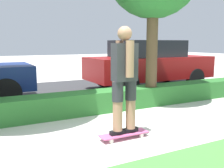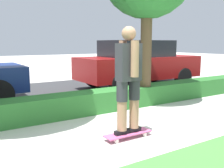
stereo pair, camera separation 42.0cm
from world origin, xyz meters
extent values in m
plane|color=beige|center=(0.00, 0.00, 0.00)|extent=(60.00, 60.00, 0.00)
cube|color=#38383A|center=(0.00, 4.20, 0.00)|extent=(13.07, 5.00, 0.01)
cube|color=#2D702D|center=(0.00, 1.60, 0.24)|extent=(13.07, 0.60, 0.48)
cube|color=#DB5B93|center=(-0.32, -0.19, 0.08)|extent=(0.84, 0.24, 0.02)
cylinder|color=silver|center=(-0.03, -0.28, 0.03)|extent=(0.07, 0.04, 0.07)
cylinder|color=silver|center=(-0.03, -0.10, 0.03)|extent=(0.07, 0.04, 0.07)
cylinder|color=silver|center=(-0.60, -0.28, 0.03)|extent=(0.07, 0.04, 0.07)
cylinder|color=silver|center=(-0.60, -0.10, 0.03)|extent=(0.07, 0.04, 0.07)
cube|color=black|center=(-0.44, -0.19, 0.12)|extent=(0.26, 0.09, 0.07)
cylinder|color=#A37556|center=(-0.44, -0.19, 0.56)|extent=(0.16, 0.16, 0.81)
cylinder|color=#2D2D33|center=(-0.44, -0.19, 0.81)|extent=(0.18, 0.18, 0.32)
cube|color=black|center=(-0.19, -0.19, 0.12)|extent=(0.26, 0.09, 0.07)
cylinder|color=#A37556|center=(-0.19, -0.19, 0.56)|extent=(0.16, 0.16, 0.81)
cylinder|color=#2D2D33|center=(-0.19, -0.19, 0.81)|extent=(0.18, 0.18, 0.32)
cube|color=#333338|center=(-0.32, -0.19, 1.27)|extent=(0.39, 0.21, 0.60)
cylinder|color=#A37556|center=(-0.32, -0.35, 1.33)|extent=(0.13, 0.13, 0.56)
cylinder|color=#A37556|center=(-0.32, -0.03, 1.33)|extent=(0.13, 0.13, 0.56)
sphere|color=#A37556|center=(-0.32, -0.19, 1.72)|extent=(0.23, 0.23, 0.23)
cylinder|color=brown|center=(1.47, 1.52, 1.34)|extent=(0.28, 0.28, 2.67)
cube|color=maroon|center=(3.04, 3.75, 0.72)|extent=(4.45, 1.79, 0.75)
cube|color=black|center=(2.90, 3.75, 1.38)|extent=(2.32, 1.56, 0.57)
cylinder|color=black|center=(4.42, 2.94, 0.34)|extent=(0.69, 0.21, 0.69)
cylinder|color=black|center=(4.42, 4.56, 0.34)|extent=(0.69, 0.21, 0.69)
cylinder|color=black|center=(1.66, 2.94, 0.34)|extent=(0.69, 0.21, 0.69)
cylinder|color=black|center=(1.66, 4.56, 0.34)|extent=(0.69, 0.21, 0.69)
camera|label=1|loc=(-2.43, -3.79, 1.58)|focal=42.00mm
camera|label=2|loc=(-2.80, -3.58, 1.58)|focal=42.00mm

